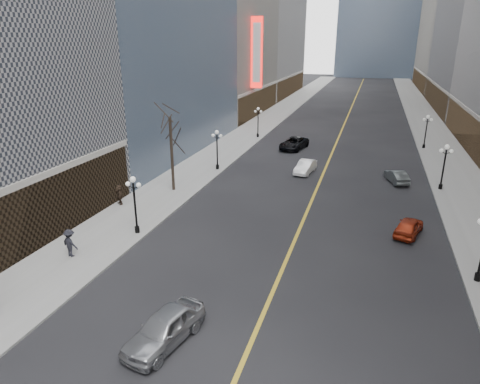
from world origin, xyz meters
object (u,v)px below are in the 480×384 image
Objects in this scene: car_nb_far at (294,143)px; car_sb_mid at (409,227)px; streetlamp_west_3 at (258,119)px; streetlamp_east_3 at (426,128)px; car_sb_far at (397,176)px; car_nb_mid at (305,167)px; car_nb_near at (164,328)px; streetlamp_west_2 at (217,146)px; streetlamp_east_2 at (444,162)px; streetlamp_west_1 at (135,199)px.

car_nb_far reaches higher than car_sb_mid.
streetlamp_east_3 is at bearing 0.00° from streetlamp_west_3.
streetlamp_west_3 is 36.01m from car_sb_mid.
streetlamp_east_3 is at bearing -122.74° from car_sb_far.
car_nb_mid is at bearing -58.61° from streetlamp_west_3.
car_nb_near is 30.72m from car_nb_mid.
car_sb_far is at bearing -103.90° from streetlamp_east_3.
car_nb_mid is 1.08× the size of car_sb_far.
car_nb_near reaches higher than car_sb_mid.
streetlamp_east_3 is 29.68m from streetlamp_west_2.
streetlamp_east_3 is 49.38m from car_nb_near.
car_nb_near is (-15.88, -28.71, -2.06)m from streetlamp_east_2.
car_nb_mid is (2.08, 30.65, -0.13)m from car_nb_near.
streetlamp_west_2 is at bearing -160.67° from car_nb_mid.
streetlamp_west_1 is at bearing -108.02° from car_nb_mid.
car_sb_mid is at bearing -50.24° from car_nb_far.
car_sb_mid is at bearing 73.10° from car_sb_far.
car_nb_far is at bearing -162.83° from streetlamp_east_3.
car_sb_far is (12.96, -11.35, -0.14)m from car_nb_far.
streetlamp_east_2 is at bearing -90.00° from streetlamp_east_3.
car_nb_far is (6.53, 30.72, -2.10)m from streetlamp_west_1.
car_sb_mid is (-3.67, -11.91, -2.23)m from streetlamp_east_2.
streetlamp_west_2 is at bearing -142.67° from streetlamp_east_3.
streetlamp_east_3 is 1.05× the size of car_nb_mid.
streetlamp_east_3 is 43.05m from streetlamp_west_1.
car_nb_far is 1.44× the size of car_sb_far.
streetlamp_east_3 and streetlamp_west_2 have the same top height.
car_nb_near is at bearing -108.77° from streetlamp_east_3.
streetlamp_west_2 reaches higher than car_sb_far.
car_nb_mid reaches higher than car_sb_far.
streetlamp_west_1 reaches higher than car_sb_mid.
streetlamp_west_3 reaches higher than car_nb_mid.
streetlamp_east_3 is at bearing -80.48° from car_sb_mid.
streetlamp_west_1 is at bearing 33.50° from car_sb_mid.
streetlamp_east_2 reaches higher than car_sb_mid.
car_sb_mid is at bearing -96.99° from streetlamp_east_3.
streetlamp_east_2 is 29.68m from streetlamp_west_3.
car_nb_mid is 1.09× the size of car_sb_mid.
streetlamp_west_3 reaches higher than car_nb_near.
streetlamp_east_3 is 0.79× the size of car_nb_far.
streetlamp_west_2 is (0.00, 18.00, 0.00)m from streetlamp_west_1.
streetlamp_east_2 is 1.14× the size of car_sb_mid.
car_sb_mid is at bearing -56.31° from streetlamp_west_3.
streetlamp_east_2 is 0.92× the size of car_nb_near.
car_nb_far is at bearing 104.62° from car_nb_near.
streetlamp_west_2 and streetlamp_west_3 have the same top height.
streetlamp_west_3 is at bearing 142.67° from streetlamp_east_2.
streetlamp_west_3 is at bearing 90.00° from streetlamp_west_2.
streetlamp_east_2 is 1.00× the size of streetlamp_west_3.
streetlamp_east_3 is at bearing 37.33° from streetlamp_west_2.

